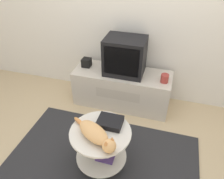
{
  "coord_description": "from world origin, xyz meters",
  "views": [
    {
      "loc": [
        0.51,
        -1.37,
        1.95
      ],
      "look_at": [
        -0.03,
        0.43,
        0.61
      ],
      "focal_mm": 35.0,
      "sensor_mm": 36.0,
      "label": 1
    }
  ],
  "objects_px": {
    "dvd_box": "(110,122)",
    "cat": "(96,134)",
    "speaker": "(87,63)",
    "tv": "(125,56)"
  },
  "relations": [
    {
      "from": "dvd_box",
      "to": "cat",
      "type": "distance_m",
      "value": 0.22
    },
    {
      "from": "tv",
      "to": "cat",
      "type": "distance_m",
      "value": 1.19
    },
    {
      "from": "dvd_box",
      "to": "cat",
      "type": "xyz_separation_m",
      "value": [
        -0.06,
        -0.21,
        0.03
      ]
    },
    {
      "from": "speaker",
      "to": "dvd_box",
      "type": "xyz_separation_m",
      "value": [
        0.63,
        -0.97,
        -0.02
      ]
    },
    {
      "from": "dvd_box",
      "to": "speaker",
      "type": "bearing_deg",
      "value": 122.71
    },
    {
      "from": "tv",
      "to": "dvd_box",
      "type": "relative_size",
      "value": 2.14
    },
    {
      "from": "speaker",
      "to": "cat",
      "type": "distance_m",
      "value": 1.31
    },
    {
      "from": "speaker",
      "to": "cat",
      "type": "relative_size",
      "value": 0.23
    },
    {
      "from": "speaker",
      "to": "dvd_box",
      "type": "height_order",
      "value": "speaker"
    },
    {
      "from": "speaker",
      "to": "tv",
      "type": "bearing_deg",
      "value": -0.89
    }
  ]
}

